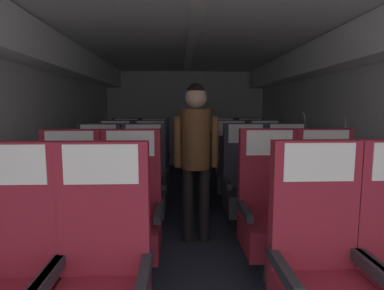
{
  "coord_description": "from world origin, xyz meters",
  "views": [
    {
      "loc": [
        -0.17,
        -0.13,
        1.32
      ],
      "look_at": [
        0.03,
        4.31,
        0.78
      ],
      "focal_mm": 28.76,
      "sensor_mm": 36.0,
      "label": 1
    }
  ],
  "objects_px": {
    "seat_a_right_window": "(321,274)",
    "seat_c_right_window": "(246,187)",
    "seat_c_left_window": "(98,188)",
    "flight_attendant": "(196,146)",
    "seat_a_left_aisle": "(101,281)",
    "seat_e_right_window": "(222,159)",
    "seat_a_left_window": "(7,282)",
    "seat_c_right_aisle": "(288,186)",
    "seat_d_left_aisle": "(151,171)",
    "seat_d_left_window": "(116,171)",
    "seat_e_left_window": "(127,160)",
    "seat_b_right_aisle": "(327,214)",
    "seat_d_right_aisle": "(266,169)",
    "seat_e_left_aisle": "(155,160)",
    "seat_b_left_window": "(69,218)",
    "seat_d_right_window": "(232,170)",
    "seat_e_right_aisle": "(251,159)",
    "seat_b_left_aisle": "(131,217)",
    "seat_c_left_aisle": "(144,187)"
  },
  "relations": [
    {
      "from": "seat_a_right_window",
      "to": "seat_b_right_aisle",
      "type": "bearing_deg",
      "value": 62.27
    },
    {
      "from": "seat_a_left_window",
      "to": "seat_b_right_aisle",
      "type": "height_order",
      "value": "same"
    },
    {
      "from": "seat_a_left_window",
      "to": "seat_d_right_window",
      "type": "relative_size",
      "value": 1.0
    },
    {
      "from": "seat_b_right_aisle",
      "to": "seat_e_right_window",
      "type": "distance_m",
      "value": 2.69
    },
    {
      "from": "seat_b_left_aisle",
      "to": "flight_attendant",
      "type": "xyz_separation_m",
      "value": [
        0.55,
        0.64,
        0.47
      ]
    },
    {
      "from": "seat_e_right_window",
      "to": "seat_d_left_window",
      "type": "bearing_deg",
      "value": -150.81
    },
    {
      "from": "seat_c_right_window",
      "to": "seat_d_left_window",
      "type": "bearing_deg",
      "value": 150.12
    },
    {
      "from": "seat_a_right_window",
      "to": "seat_b_right_aisle",
      "type": "xyz_separation_m",
      "value": [
        0.45,
        0.86,
        0.0
      ]
    },
    {
      "from": "seat_d_right_aisle",
      "to": "seat_b_left_aisle",
      "type": "bearing_deg",
      "value": -131.49
    },
    {
      "from": "seat_c_left_window",
      "to": "seat_d_right_aisle",
      "type": "height_order",
      "value": "same"
    },
    {
      "from": "seat_a_left_window",
      "to": "flight_attendant",
      "type": "xyz_separation_m",
      "value": [
        1.01,
        1.51,
        0.47
      ]
    },
    {
      "from": "seat_c_left_window",
      "to": "seat_d_right_aisle",
      "type": "bearing_deg",
      "value": 23.32
    },
    {
      "from": "seat_b_right_aisle",
      "to": "seat_d_right_aisle",
      "type": "relative_size",
      "value": 1.0
    },
    {
      "from": "seat_e_left_aisle",
      "to": "seat_e_right_window",
      "type": "height_order",
      "value": "same"
    },
    {
      "from": "seat_a_left_window",
      "to": "seat_e_right_window",
      "type": "xyz_separation_m",
      "value": [
        1.55,
        3.51,
        0.0
      ]
    },
    {
      "from": "seat_d_left_aisle",
      "to": "flight_attendant",
      "type": "bearing_deg",
      "value": -63.86
    },
    {
      "from": "seat_b_left_window",
      "to": "seat_b_right_aisle",
      "type": "distance_m",
      "value": 2.02
    },
    {
      "from": "seat_b_right_aisle",
      "to": "seat_d_left_window",
      "type": "height_order",
      "value": "same"
    },
    {
      "from": "seat_a_right_window",
      "to": "seat_b_left_window",
      "type": "xyz_separation_m",
      "value": [
        -1.56,
        0.87,
        0.0
      ]
    },
    {
      "from": "seat_c_right_aisle",
      "to": "seat_e_left_aisle",
      "type": "xyz_separation_m",
      "value": [
        -1.56,
        1.74,
        0.0
      ]
    },
    {
      "from": "seat_a_right_window",
      "to": "seat_c_right_window",
      "type": "height_order",
      "value": "same"
    },
    {
      "from": "seat_c_right_aisle",
      "to": "seat_d_left_aisle",
      "type": "relative_size",
      "value": 1.0
    },
    {
      "from": "seat_d_right_window",
      "to": "seat_e_right_aisle",
      "type": "xyz_separation_m",
      "value": [
        0.47,
        0.87,
        0.0
      ]
    },
    {
      "from": "seat_e_right_window",
      "to": "seat_b_left_window",
      "type": "bearing_deg",
      "value": -120.5
    },
    {
      "from": "seat_e_right_aisle",
      "to": "seat_d_left_aisle",
      "type": "bearing_deg",
      "value": -150.86
    },
    {
      "from": "seat_d_left_window",
      "to": "seat_b_right_aisle",
      "type": "bearing_deg",
      "value": -41.33
    },
    {
      "from": "seat_b_left_aisle",
      "to": "seat_c_left_aisle",
      "type": "bearing_deg",
      "value": 89.94
    },
    {
      "from": "seat_c_left_window",
      "to": "flight_attendant",
      "type": "height_order",
      "value": "flight_attendant"
    },
    {
      "from": "seat_c_right_aisle",
      "to": "seat_e_left_window",
      "type": "distance_m",
      "value": 2.67
    },
    {
      "from": "seat_b_left_aisle",
      "to": "seat_e_right_window",
      "type": "relative_size",
      "value": 1.0
    },
    {
      "from": "seat_a_left_window",
      "to": "seat_a_right_window",
      "type": "height_order",
      "value": "same"
    },
    {
      "from": "seat_c_left_window",
      "to": "seat_d_right_window",
      "type": "relative_size",
      "value": 1.0
    },
    {
      "from": "seat_a_left_aisle",
      "to": "seat_e_right_window",
      "type": "bearing_deg",
      "value": 72.67
    },
    {
      "from": "seat_a_left_aisle",
      "to": "seat_d_right_aisle",
      "type": "xyz_separation_m",
      "value": [
        1.57,
        2.65,
        0.0
      ]
    },
    {
      "from": "seat_b_left_window",
      "to": "seat_e_right_aisle",
      "type": "distance_m",
      "value": 3.31
    },
    {
      "from": "seat_c_left_window",
      "to": "flight_attendant",
      "type": "relative_size",
      "value": 0.74
    },
    {
      "from": "seat_b_right_aisle",
      "to": "seat_d_left_aisle",
      "type": "distance_m",
      "value": 2.34
    },
    {
      "from": "seat_b_left_aisle",
      "to": "seat_c_right_window",
      "type": "relative_size",
      "value": 1.0
    },
    {
      "from": "seat_d_left_window",
      "to": "seat_e_left_aisle",
      "type": "bearing_deg",
      "value": 61.87
    },
    {
      "from": "seat_a_left_window",
      "to": "seat_d_right_aisle",
      "type": "xyz_separation_m",
      "value": [
        2.02,
        2.64,
        0.0
      ]
    },
    {
      "from": "seat_b_left_window",
      "to": "seat_c_right_aisle",
      "type": "height_order",
      "value": "same"
    },
    {
      "from": "seat_a_left_aisle",
      "to": "seat_e_left_window",
      "type": "relative_size",
      "value": 1.0
    },
    {
      "from": "seat_d_right_aisle",
      "to": "seat_d_right_window",
      "type": "bearing_deg",
      "value": -177.51
    },
    {
      "from": "seat_c_left_aisle",
      "to": "seat_e_right_window",
      "type": "relative_size",
      "value": 1.0
    },
    {
      "from": "seat_b_left_aisle",
      "to": "seat_e_left_aisle",
      "type": "height_order",
      "value": "same"
    },
    {
      "from": "seat_b_left_window",
      "to": "seat_c_left_window",
      "type": "height_order",
      "value": "same"
    },
    {
      "from": "seat_b_left_aisle",
      "to": "seat_b_left_window",
      "type": "bearing_deg",
      "value": -179.58
    },
    {
      "from": "seat_a_left_window",
      "to": "seat_a_left_aisle",
      "type": "distance_m",
      "value": 0.45
    },
    {
      "from": "seat_e_left_aisle",
      "to": "seat_d_right_aisle",
      "type": "bearing_deg",
      "value": -28.33
    },
    {
      "from": "seat_d_left_window",
      "to": "seat_e_left_window",
      "type": "height_order",
      "value": "same"
    }
  ]
}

